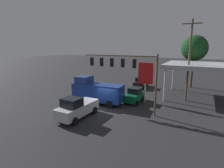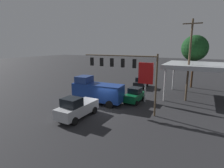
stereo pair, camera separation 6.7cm
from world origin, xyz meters
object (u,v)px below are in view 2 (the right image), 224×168
Objects in this scene: price_sign at (146,75)px; street_tree at (195,48)px; hatchback_crossing at (134,95)px; utility_pole at (189,59)px; pickup_parked at (77,108)px; delivery_truck at (97,91)px; traffic_signal_assembly at (123,67)px; sedan_waiting at (141,82)px.

street_tree is (-5.07, -12.25, 3.41)m from price_sign.
utility_pole is at bearing 123.78° from hatchback_crossing.
price_sign is 10.40m from pickup_parked.
hatchback_crossing is at bearing 157.65° from pickup_parked.
pickup_parked is at bearing 94.74° from delivery_truck.
traffic_signal_assembly is 1.69× the size of price_sign.
hatchback_crossing is (-2.01, 8.79, -0.00)m from sedan_waiting.
traffic_signal_assembly is at bearing 4.26° from sedan_waiting.
pickup_parked is at bearing 61.84° from price_sign.
pickup_parked reaches higher than sedan_waiting.
utility_pole is 2.10× the size of pickup_parked.
sedan_waiting is at bearing -81.42° from traffic_signal_assembly.
street_tree reaches higher than price_sign.
street_tree is at bearing -112.47° from price_sign.
price_sign is 1.40× the size of hatchback_crossing.
sedan_waiting is 9.02m from hatchback_crossing.
traffic_signal_assembly is at bearing 72.85° from price_sign.
sedan_waiting is (8.26, -4.92, -4.85)m from utility_pole.
pickup_parked is at bearing -9.40° from sedan_waiting.
traffic_signal_assembly is 6.93m from pickup_parked.
hatchback_crossing is at bearing -92.09° from traffic_signal_assembly.
pickup_parked is 16.91m from sedan_waiting.
street_tree is at bearing -90.38° from utility_pole.
price_sign is 0.57× the size of street_tree.
traffic_signal_assembly is at bearing 49.63° from utility_pole.
price_sign is 13.69m from street_tree.
street_tree is at bearing -127.47° from delivery_truck.
traffic_signal_assembly is 0.96× the size of street_tree.
delivery_truck is at bearing -170.23° from pickup_parked.
street_tree is at bearing 156.24° from pickup_parked.
price_sign is at bearing 67.53° from street_tree.
price_sign is (-1.38, -4.46, -1.50)m from traffic_signal_assembly.
hatchback_crossing is (-4.29, -2.88, -0.75)m from delivery_truck.
delivery_truck is at bearing 56.39° from street_tree.
price_sign reaches higher than delivery_truck.
delivery_truck is (5.53, 3.70, -2.06)m from price_sign.
traffic_signal_assembly is 18.01m from street_tree.
utility_pole is at bearing -130.37° from traffic_signal_assembly.
sedan_waiting is 0.48× the size of street_tree.
street_tree is at bearing 112.90° from sedan_waiting.
utility_pole is at bearing -148.67° from price_sign.
sedan_waiting is 1.17× the size of hatchback_crossing.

